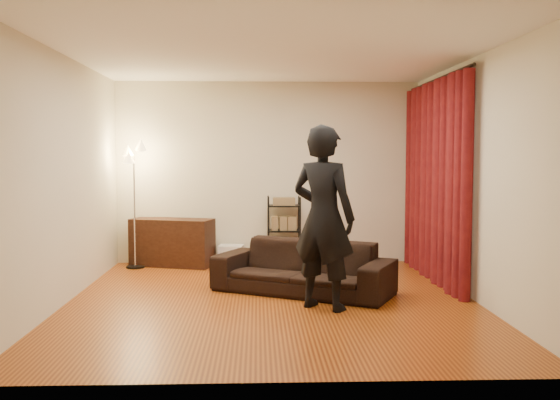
{
  "coord_description": "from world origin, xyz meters",
  "views": [
    {
      "loc": [
        -0.16,
        -6.83,
        1.62
      ],
      "look_at": [
        0.1,
        0.3,
        1.1
      ],
      "focal_mm": 40.0,
      "sensor_mm": 36.0,
      "label": 1
    }
  ],
  "objects_px": {
    "media_cabinet": "(172,242)",
    "floor_lamp": "(134,207)",
    "sofa": "(303,267)",
    "person": "(323,218)",
    "storage_boxes": "(231,255)",
    "wire_shelf": "(284,231)"
  },
  "relations": [
    {
      "from": "sofa",
      "to": "wire_shelf",
      "type": "xyz_separation_m",
      "value": [
        -0.14,
        1.9,
        0.2
      ]
    },
    {
      "from": "sofa",
      "to": "person",
      "type": "height_order",
      "value": "person"
    },
    {
      "from": "storage_boxes",
      "to": "media_cabinet",
      "type": "bearing_deg",
      "value": -174.31
    },
    {
      "from": "person",
      "to": "media_cabinet",
      "type": "xyz_separation_m",
      "value": [
        -1.93,
        2.6,
        -0.62
      ]
    },
    {
      "from": "person",
      "to": "storage_boxes",
      "type": "bearing_deg",
      "value": -33.51
    },
    {
      "from": "storage_boxes",
      "to": "wire_shelf",
      "type": "distance_m",
      "value": 0.86
    },
    {
      "from": "sofa",
      "to": "storage_boxes",
      "type": "distance_m",
      "value": 2.15
    },
    {
      "from": "storage_boxes",
      "to": "wire_shelf",
      "type": "relative_size",
      "value": 0.35
    },
    {
      "from": "media_cabinet",
      "to": "floor_lamp",
      "type": "bearing_deg",
      "value": -147.59
    },
    {
      "from": "sofa",
      "to": "media_cabinet",
      "type": "bearing_deg",
      "value": 161.34
    },
    {
      "from": "media_cabinet",
      "to": "storage_boxes",
      "type": "relative_size",
      "value": 3.35
    },
    {
      "from": "person",
      "to": "floor_lamp",
      "type": "relative_size",
      "value": 1.09
    },
    {
      "from": "wire_shelf",
      "to": "floor_lamp",
      "type": "xyz_separation_m",
      "value": [
        -2.14,
        -0.19,
        0.38
      ]
    },
    {
      "from": "person",
      "to": "floor_lamp",
      "type": "height_order",
      "value": "person"
    },
    {
      "from": "sofa",
      "to": "storage_boxes",
      "type": "relative_size",
      "value": 5.87
    },
    {
      "from": "storage_boxes",
      "to": "person",
      "type": "bearing_deg",
      "value": -68.16
    },
    {
      "from": "sofa",
      "to": "wire_shelf",
      "type": "relative_size",
      "value": 2.05
    },
    {
      "from": "storage_boxes",
      "to": "wire_shelf",
      "type": "xyz_separation_m",
      "value": [
        0.78,
        -0.03,
        0.36
      ]
    },
    {
      "from": "media_cabinet",
      "to": "floor_lamp",
      "type": "xyz_separation_m",
      "value": [
        -0.51,
        -0.14,
        0.54
      ]
    },
    {
      "from": "sofa",
      "to": "wire_shelf",
      "type": "bearing_deg",
      "value": 121.79
    },
    {
      "from": "sofa",
      "to": "storage_boxes",
      "type": "xyz_separation_m",
      "value": [
        -0.92,
        1.93,
        -0.16
      ]
    },
    {
      "from": "storage_boxes",
      "to": "wire_shelf",
      "type": "bearing_deg",
      "value": -2.58
    }
  ]
}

